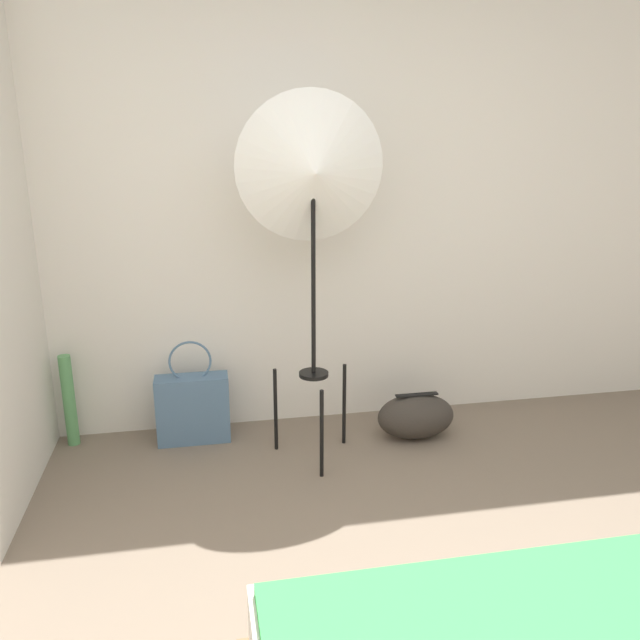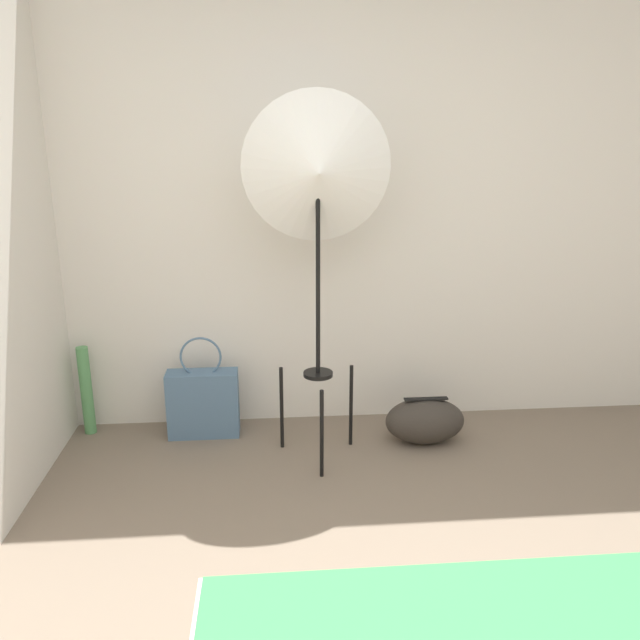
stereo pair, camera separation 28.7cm
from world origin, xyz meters
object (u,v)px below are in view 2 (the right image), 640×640
at_px(paper_roll, 86,391).
at_px(photo_umbrella, 318,174).
at_px(duffel_bag, 425,421).
at_px(tote_bag, 203,402).

bearing_deg(paper_roll, photo_umbrella, -16.41).
bearing_deg(duffel_bag, paper_roll, 171.66).
height_order(photo_umbrella, tote_bag, photo_umbrella).
bearing_deg(tote_bag, paper_roll, 172.86).
xyz_separation_m(duffel_bag, paper_roll, (-1.87, 0.27, 0.13)).
bearing_deg(photo_umbrella, paper_roll, 163.59).
bearing_deg(paper_roll, tote_bag, -7.14).
distance_m(tote_bag, duffel_bag, 1.24).
bearing_deg(paper_roll, duffel_bag, -8.34).
distance_m(tote_bag, paper_roll, 0.66).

